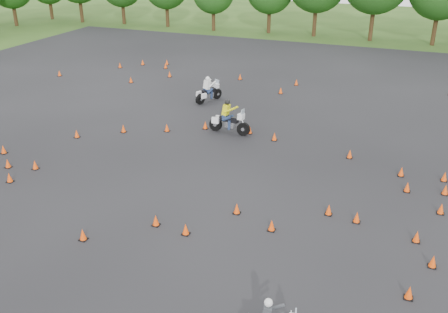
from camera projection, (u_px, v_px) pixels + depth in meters
ground at (189, 220)px, 20.49m from camera, size 140.00×140.00×0.00m
asphalt_pad at (238, 163)px, 25.58m from camera, size 62.00×62.00×0.00m
treeline at (370, 2)px, 47.33m from camera, size 87.33×32.29×10.88m
traffic_cones at (235, 161)px, 25.21m from camera, size 36.14×33.44×0.45m
rider_yellow at (229, 117)px, 28.90m from camera, size 2.61×0.98×1.98m
rider_white at (208, 89)px, 34.40m from camera, size 1.56×2.48×1.84m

